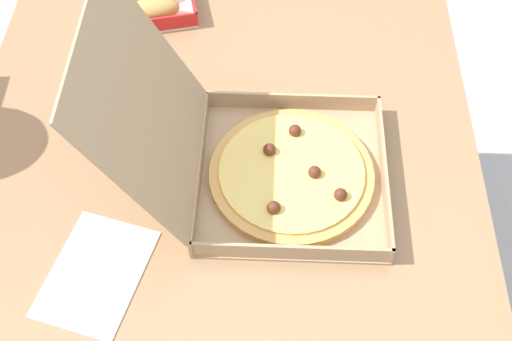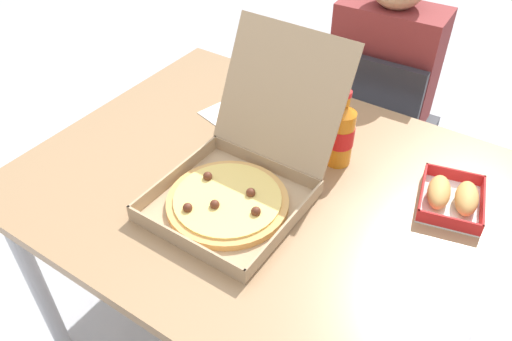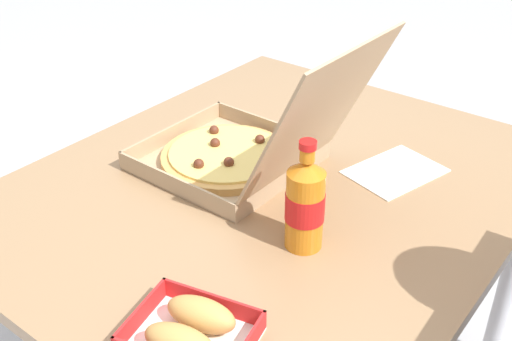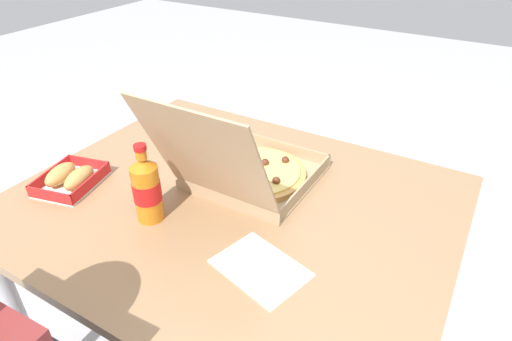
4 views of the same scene
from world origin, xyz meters
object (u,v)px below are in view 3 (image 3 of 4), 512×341
(pizza_box_open, at_px, (241,151))
(bread_side_box, at_px, (191,331))
(cola_bottle, at_px, (305,203))
(paper_menu, at_px, (395,171))

(pizza_box_open, xyz_separation_m, bread_side_box, (0.46, 0.27, -0.02))
(bread_side_box, xyz_separation_m, cola_bottle, (-0.31, -0.00, 0.07))
(bread_side_box, distance_m, cola_bottle, 0.32)
(pizza_box_open, relative_size, paper_menu, 2.37)
(paper_menu, bearing_deg, bread_side_box, 14.10)
(pizza_box_open, distance_m, bread_side_box, 0.53)
(pizza_box_open, relative_size, cola_bottle, 2.22)
(bread_side_box, relative_size, cola_bottle, 0.98)
(pizza_box_open, bearing_deg, bread_side_box, 30.73)
(pizza_box_open, bearing_deg, cola_bottle, 61.99)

